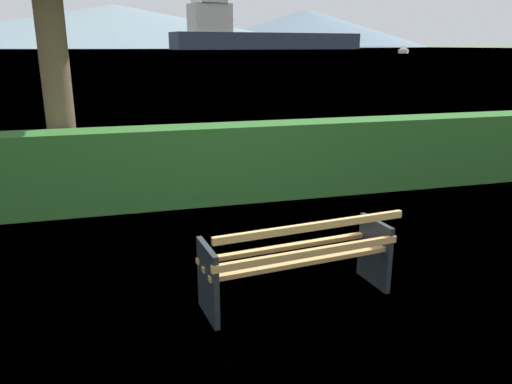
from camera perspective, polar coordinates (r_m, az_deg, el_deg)
name	(u,v)px	position (r m, az deg, el deg)	size (l,w,h in m)	color
ground_plane	(295,297)	(4.91, 4.50, -11.94)	(1400.00, 1400.00, 0.00)	#4C6B33
water_surface	(117,49)	(311.66, -15.64, 15.50)	(620.00, 620.00, 0.00)	slate
park_bench	(299,259)	(4.67, 4.95, -7.63)	(1.87, 0.78, 0.87)	tan
hedge_row	(224,163)	(7.67, -3.65, 3.32)	(13.13, 0.61, 1.18)	#285B23
cargo_ship_large	(256,35)	(272.05, 0.00, 17.55)	(106.89, 35.52, 25.97)	#2D384C
sailboat_mid	(403,51)	(153.77, 16.54, 15.25)	(5.80, 6.83, 1.92)	silver
distant_hills	(108,26)	(557.72, -16.63, 17.73)	(724.10, 437.15, 41.97)	slate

